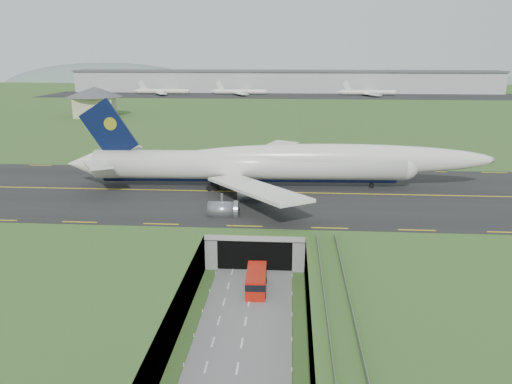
{
  "coord_description": "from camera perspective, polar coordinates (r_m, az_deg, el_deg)",
  "views": [
    {
      "loc": [
        5.44,
        -65.44,
        33.87
      ],
      "look_at": [
        -0.64,
        20.0,
        9.81
      ],
      "focal_mm": 35.0,
      "sensor_mm": 36.0,
      "label": 1
    }
  ],
  "objects": [
    {
      "name": "ground",
      "position": [
        73.89,
        -0.62,
        -11.59
      ],
      "size": [
        900.0,
        900.0,
        0.0
      ],
      "primitive_type": "plane",
      "color": "#375923",
      "rests_on": "ground"
    },
    {
      "name": "airfield_deck",
      "position": [
        72.56,
        -0.63,
        -9.49
      ],
      "size": [
        800.0,
        800.0,
        6.0
      ],
      "primitive_type": "cube",
      "color": "gray",
      "rests_on": "ground"
    },
    {
      "name": "trench_road",
      "position": [
        67.28,
        -1.16,
        -14.44
      ],
      "size": [
        12.0,
        75.0,
        0.2
      ],
      "primitive_type": "cube",
      "color": "slate",
      "rests_on": "ground"
    },
    {
      "name": "taxiway",
      "position": [
        102.43,
        0.87,
        -0.05
      ],
      "size": [
        800.0,
        44.0,
        0.18
      ],
      "primitive_type": "cube",
      "color": "black",
      "rests_on": "airfield_deck"
    },
    {
      "name": "tunnel_portal",
      "position": [
        87.81,
        0.26,
        -4.66
      ],
      "size": [
        17.0,
        22.3,
        6.0
      ],
      "color": "gray",
      "rests_on": "ground"
    },
    {
      "name": "guideway",
      "position": [
        54.7,
        9.67,
        -16.01
      ],
      "size": [
        3.0,
        53.0,
        7.05
      ],
      "color": "#A8A8A3",
      "rests_on": "ground"
    },
    {
      "name": "jumbo_jet",
      "position": [
        105.0,
        2.6,
        3.22
      ],
      "size": [
        90.09,
        58.72,
        19.44
      ],
      "rotation": [
        0.0,
        0.0,
        0.04
      ],
      "color": "silver",
      "rests_on": "ground"
    },
    {
      "name": "shuttle_tram",
      "position": [
        73.96,
        0.04,
        -10.08
      ],
      "size": [
        3.12,
        7.69,
        3.11
      ],
      "rotation": [
        0.0,
        0.0,
        0.03
      ],
      "color": "#B3190B",
      "rests_on": "ground"
    },
    {
      "name": "service_building",
      "position": [
        236.62,
        -17.95,
        10.09
      ],
      "size": [
        28.55,
        28.55,
        13.19
      ],
      "rotation": [
        0.0,
        0.0,
        0.2
      ],
      "color": "#BEB689",
      "rests_on": "ground"
    },
    {
      "name": "cargo_terminal",
      "position": [
        365.44,
        3.26,
        12.55
      ],
      "size": [
        320.0,
        67.0,
        15.6
      ],
      "color": "#B2B2B2",
      "rests_on": "ground"
    },
    {
      "name": "distant_hills",
      "position": [
        500.37,
        11.03,
        11.07
      ],
      "size": [
        700.0,
        91.0,
        60.0
      ],
      "color": "slate",
      "rests_on": "ground"
    }
  ]
}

